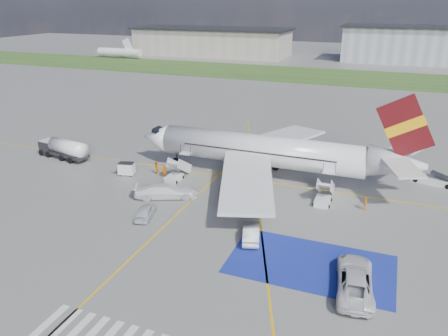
{
  "coord_description": "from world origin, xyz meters",
  "views": [
    {
      "loc": [
        14.57,
        -36.57,
        21.44
      ],
      "look_at": [
        -1.99,
        6.27,
        3.5
      ],
      "focal_mm": 35.0,
      "sensor_mm": 36.0,
      "label": 1
    }
  ],
  "objects_px": {
    "car_silver_a": "(146,212)",
    "van_white_a": "(355,277)",
    "gpu_cart": "(127,169)",
    "belt_loader": "(433,181)",
    "fuel_tanker": "(64,150)",
    "car_silver_b": "(251,233)",
    "van_white_b": "(166,189)",
    "airliner": "(272,152)"
  },
  "relations": [
    {
      "from": "car_silver_a",
      "to": "van_white_a",
      "type": "height_order",
      "value": "van_white_a"
    },
    {
      "from": "belt_loader",
      "to": "van_white_a",
      "type": "height_order",
      "value": "van_white_a"
    },
    {
      "from": "fuel_tanker",
      "to": "belt_loader",
      "type": "bearing_deg",
      "value": 21.1
    },
    {
      "from": "car_silver_b",
      "to": "van_white_b",
      "type": "relative_size",
      "value": 0.81
    },
    {
      "from": "van_white_b",
      "to": "belt_loader",
      "type": "bearing_deg",
      "value": -85.28
    },
    {
      "from": "fuel_tanker",
      "to": "car_silver_a",
      "type": "relative_size",
      "value": 2.18
    },
    {
      "from": "gpu_cart",
      "to": "car_silver_a",
      "type": "xyz_separation_m",
      "value": [
        8.4,
        -9.42,
        -0.08
      ]
    },
    {
      "from": "car_silver_a",
      "to": "van_white_a",
      "type": "relative_size",
      "value": 0.67
    },
    {
      "from": "gpu_cart",
      "to": "belt_loader",
      "type": "xyz_separation_m",
      "value": [
        36.93,
        11.21,
        -0.36
      ]
    },
    {
      "from": "car_silver_b",
      "to": "van_white_a",
      "type": "distance_m",
      "value": 10.79
    },
    {
      "from": "fuel_tanker",
      "to": "car_silver_b",
      "type": "xyz_separation_m",
      "value": [
        31.83,
        -11.86,
        -0.48
      ]
    },
    {
      "from": "airliner",
      "to": "belt_loader",
      "type": "relative_size",
      "value": 6.68
    },
    {
      "from": "gpu_cart",
      "to": "van_white_a",
      "type": "xyz_separation_m",
      "value": [
        29.93,
        -13.95,
        0.36
      ]
    },
    {
      "from": "fuel_tanker",
      "to": "car_silver_a",
      "type": "xyz_separation_m",
      "value": [
        20.2,
        -11.6,
        -0.53
      ]
    },
    {
      "from": "car_silver_a",
      "to": "car_silver_b",
      "type": "distance_m",
      "value": 11.63
    },
    {
      "from": "fuel_tanker",
      "to": "van_white_b",
      "type": "bearing_deg",
      "value": -7.51
    },
    {
      "from": "airliner",
      "to": "car_silver_b",
      "type": "bearing_deg",
      "value": -81.35
    },
    {
      "from": "fuel_tanker",
      "to": "van_white_a",
      "type": "distance_m",
      "value": 44.74
    },
    {
      "from": "car_silver_a",
      "to": "car_silver_b",
      "type": "height_order",
      "value": "car_silver_b"
    },
    {
      "from": "airliner",
      "to": "van_white_a",
      "type": "height_order",
      "value": "airliner"
    },
    {
      "from": "airliner",
      "to": "gpu_cart",
      "type": "xyz_separation_m",
      "value": [
        -17.62,
        -6.17,
        -2.64
      ]
    },
    {
      "from": "van_white_a",
      "to": "fuel_tanker",
      "type": "bearing_deg",
      "value": -27.64
    },
    {
      "from": "airliner",
      "to": "car_silver_a",
      "type": "height_order",
      "value": "airliner"
    },
    {
      "from": "fuel_tanker",
      "to": "van_white_a",
      "type": "relative_size",
      "value": 1.46
    },
    {
      "from": "airliner",
      "to": "van_white_b",
      "type": "height_order",
      "value": "airliner"
    },
    {
      "from": "airliner",
      "to": "belt_loader",
      "type": "xyz_separation_m",
      "value": [
        19.31,
        5.04,
        -3.0
      ]
    },
    {
      "from": "gpu_cart",
      "to": "van_white_a",
      "type": "relative_size",
      "value": 0.38
    },
    {
      "from": "car_silver_a",
      "to": "van_white_b",
      "type": "relative_size",
      "value": 0.73
    },
    {
      "from": "belt_loader",
      "to": "car_silver_a",
      "type": "bearing_deg",
      "value": -129.06
    },
    {
      "from": "car_silver_a",
      "to": "car_silver_b",
      "type": "bearing_deg",
      "value": 164.74
    },
    {
      "from": "airliner",
      "to": "car_silver_b",
      "type": "relative_size",
      "value": 8.4
    },
    {
      "from": "fuel_tanker",
      "to": "gpu_cart",
      "type": "relative_size",
      "value": 3.87
    },
    {
      "from": "gpu_cart",
      "to": "car_silver_b",
      "type": "bearing_deg",
      "value": -38.68
    },
    {
      "from": "car_silver_b",
      "to": "airliner",
      "type": "bearing_deg",
      "value": -97.41
    },
    {
      "from": "car_silver_b",
      "to": "car_silver_a",
      "type": "bearing_deg",
      "value": -17.36
    },
    {
      "from": "van_white_a",
      "to": "belt_loader",
      "type": "bearing_deg",
      "value": -112.04
    },
    {
      "from": "van_white_a",
      "to": "airliner",
      "type": "bearing_deg",
      "value": -65.04
    },
    {
      "from": "gpu_cart",
      "to": "fuel_tanker",
      "type": "bearing_deg",
      "value": 156.62
    },
    {
      "from": "gpu_cart",
      "to": "van_white_b",
      "type": "bearing_deg",
      "value": -41.04
    },
    {
      "from": "car_silver_a",
      "to": "airliner",
      "type": "bearing_deg",
      "value": -134.56
    },
    {
      "from": "car_silver_b",
      "to": "belt_loader",
      "type": "bearing_deg",
      "value": -145.03
    },
    {
      "from": "airliner",
      "to": "gpu_cart",
      "type": "relative_size",
      "value": 16.48
    }
  ]
}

